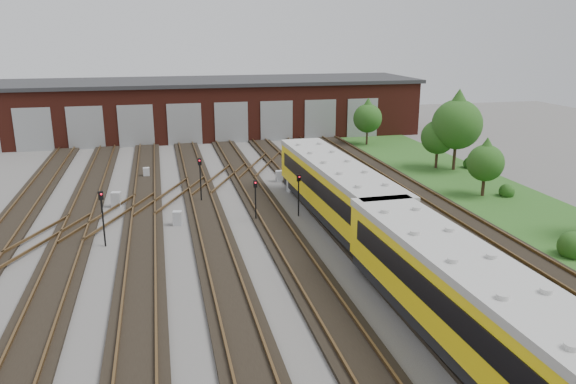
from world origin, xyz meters
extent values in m
plane|color=#4C4A47|center=(0.00, 0.00, 0.00)|extent=(120.00, 120.00, 0.00)
cube|color=black|center=(-10.00, 0.00, 0.09)|extent=(2.40, 70.00, 0.18)
cube|color=brown|center=(-10.72, 0.00, 0.26)|extent=(0.10, 70.00, 0.15)
cube|color=brown|center=(-9.28, 0.00, 0.26)|extent=(0.10, 70.00, 0.15)
cube|color=black|center=(-6.00, 0.00, 0.09)|extent=(2.40, 70.00, 0.18)
cube|color=brown|center=(-6.72, 0.00, 0.26)|extent=(0.10, 70.00, 0.15)
cube|color=brown|center=(-5.28, 0.00, 0.26)|extent=(0.10, 70.00, 0.15)
cube|color=black|center=(-2.00, 0.00, 0.09)|extent=(2.40, 70.00, 0.18)
cube|color=brown|center=(-2.72, 0.00, 0.26)|extent=(0.10, 70.00, 0.15)
cube|color=brown|center=(-1.28, 0.00, 0.26)|extent=(0.10, 70.00, 0.15)
cube|color=black|center=(2.00, 0.00, 0.09)|extent=(2.40, 70.00, 0.18)
cube|color=brown|center=(1.28, 0.00, 0.26)|extent=(0.10, 70.00, 0.15)
cube|color=brown|center=(2.72, 0.00, 0.26)|extent=(0.10, 70.00, 0.15)
cube|color=black|center=(6.00, 0.00, 0.09)|extent=(2.40, 70.00, 0.18)
cube|color=brown|center=(5.28, 0.00, 0.26)|extent=(0.10, 70.00, 0.15)
cube|color=brown|center=(6.72, 0.00, 0.26)|extent=(0.10, 70.00, 0.15)
cube|color=black|center=(10.00, 0.00, 0.09)|extent=(2.40, 70.00, 0.18)
cube|color=brown|center=(9.28, 0.00, 0.26)|extent=(0.10, 70.00, 0.15)
cube|color=brown|center=(10.72, 0.00, 0.26)|extent=(0.10, 70.00, 0.15)
cube|color=black|center=(14.00, 0.00, 0.09)|extent=(2.40, 70.00, 0.18)
cube|color=brown|center=(13.28, 0.00, 0.26)|extent=(0.10, 70.00, 0.15)
cube|color=brown|center=(14.72, 0.00, 0.26)|extent=(0.10, 70.00, 0.15)
cube|color=brown|center=(-8.00, 10.00, 0.26)|extent=(5.40, 9.62, 0.15)
cube|color=brown|center=(-4.00, 14.00, 0.26)|extent=(5.40, 9.62, 0.15)
cube|color=brown|center=(0.00, 18.00, 0.26)|extent=(5.40, 9.62, 0.15)
cube|color=brown|center=(-12.00, 6.00, 0.26)|extent=(5.40, 9.62, 0.15)
cube|color=brown|center=(4.00, 22.00, 0.26)|extent=(5.40, 9.62, 0.15)
cube|color=#521D14|center=(0.00, 40.00, 3.00)|extent=(50.00, 12.00, 6.00)
cube|color=#2A2A2C|center=(0.00, 40.00, 6.15)|extent=(51.00, 12.50, 0.40)
cube|color=gray|center=(-17.00, 33.98, 2.20)|extent=(3.60, 0.12, 4.40)
cube|color=gray|center=(-12.00, 33.98, 2.20)|extent=(3.60, 0.12, 4.40)
cube|color=gray|center=(-7.00, 33.98, 2.20)|extent=(3.60, 0.12, 4.40)
cube|color=gray|center=(-2.00, 33.98, 2.20)|extent=(3.60, 0.12, 4.40)
cube|color=gray|center=(3.00, 33.98, 2.20)|extent=(3.60, 0.12, 4.40)
cube|color=gray|center=(8.00, 33.98, 2.20)|extent=(3.60, 0.12, 4.40)
cube|color=gray|center=(13.00, 33.98, 2.20)|extent=(3.60, 0.12, 4.40)
cube|color=gray|center=(18.00, 33.98, 2.20)|extent=(3.60, 0.12, 4.40)
cube|color=#214C19|center=(19.00, 10.00, 0.03)|extent=(8.00, 55.00, 0.05)
cube|color=black|center=(6.00, -9.52, 0.66)|extent=(2.96, 16.79, 0.67)
cube|color=yellow|center=(6.00, -9.52, 2.23)|extent=(3.30, 16.80, 2.46)
cube|color=#B2B2AD|center=(6.00, -9.52, 3.62)|extent=(3.41, 16.81, 0.33)
cube|color=black|center=(4.53, -9.55, 2.51)|extent=(0.41, 14.73, 0.95)
cube|color=black|center=(7.47, -9.48, 2.51)|extent=(0.41, 14.73, 0.95)
cube|color=black|center=(6.00, 6.48, 0.66)|extent=(2.96, 16.79, 0.67)
cube|color=yellow|center=(6.00, 6.48, 2.23)|extent=(3.30, 16.80, 2.46)
cube|color=#B2B2AD|center=(6.00, 6.48, 3.62)|extent=(3.41, 16.81, 0.33)
cube|color=black|center=(4.53, 6.45, 2.51)|extent=(0.41, 14.73, 0.95)
cube|color=black|center=(7.47, 6.52, 2.51)|extent=(0.41, 14.73, 0.95)
cylinder|color=black|center=(-2.06, 12.23, 1.37)|extent=(0.09, 0.09, 2.74)
cube|color=black|center=(-2.06, 12.23, 2.98)|extent=(0.26, 0.19, 0.47)
sphere|color=red|center=(-2.06, 12.14, 3.08)|extent=(0.11, 0.11, 0.11)
cylinder|color=black|center=(-8.03, 4.98, 1.37)|extent=(0.10, 0.10, 2.75)
cube|color=black|center=(-8.03, 4.98, 2.99)|extent=(0.28, 0.23, 0.49)
sphere|color=red|center=(-8.03, 4.89, 3.09)|extent=(0.12, 0.12, 0.12)
cylinder|color=black|center=(3.91, 7.74, 1.19)|extent=(0.09, 0.09, 2.37)
cube|color=black|center=(3.91, 7.74, 2.59)|extent=(0.26, 0.21, 0.44)
sphere|color=red|center=(3.91, 7.65, 2.68)|extent=(0.11, 0.11, 0.11)
cylinder|color=black|center=(1.01, 7.36, 1.12)|extent=(0.09, 0.09, 2.24)
cube|color=black|center=(1.01, 7.36, 2.47)|extent=(0.24, 0.15, 0.46)
sphere|color=red|center=(1.01, 7.27, 2.56)|extent=(0.11, 0.11, 0.11)
cube|color=#AEB0B3|center=(-7.85, 12.55, 0.53)|extent=(0.73, 0.64, 1.06)
cube|color=#AEB0B3|center=(-5.93, 20.37, 0.43)|extent=(0.53, 0.45, 0.85)
cube|color=#AEB0B3|center=(-3.90, 7.72, 0.45)|extent=(0.62, 0.55, 0.91)
cube|color=#AEB0B3|center=(4.55, 16.71, 0.44)|extent=(0.57, 0.49, 0.89)
cube|color=#AEB0B3|center=(4.87, 13.58, 0.55)|extent=(0.81, 0.75, 1.09)
cylinder|color=#342117|center=(16.90, 29.49, 0.78)|extent=(0.21, 0.21, 1.56)
sphere|color=#1F4A15|center=(16.90, 29.49, 2.86)|extent=(3.03, 3.03, 3.03)
cone|color=#1F4A15|center=(16.90, 29.49, 3.94)|extent=(2.60, 2.60, 2.17)
cylinder|color=#342117|center=(19.07, 18.02, 0.76)|extent=(0.24, 0.24, 1.53)
sphere|color=#1F4A15|center=(19.07, 18.02, 2.80)|extent=(2.97, 2.97, 2.97)
cone|color=#1F4A15|center=(19.07, 18.02, 3.86)|extent=(2.54, 2.54, 2.12)
cylinder|color=#342117|center=(20.22, 17.00, 1.10)|extent=(0.26, 0.26, 2.20)
sphere|color=#1F4A15|center=(20.22, 17.00, 4.03)|extent=(4.27, 4.27, 4.27)
cone|color=#1F4A15|center=(20.22, 17.00, 5.56)|extent=(3.66, 3.66, 3.05)
cylinder|color=#342117|center=(18.24, 9.16, 0.69)|extent=(0.24, 0.24, 1.37)
sphere|color=#1F4A15|center=(18.24, 9.16, 2.52)|extent=(2.67, 2.67, 2.67)
cone|color=#1F4A15|center=(18.24, 9.16, 3.47)|extent=(2.29, 2.29, 1.91)
sphere|color=#1F4A15|center=(16.62, -2.27, 0.82)|extent=(1.64, 1.64, 1.64)
sphere|color=#1F4A15|center=(19.92, 8.68, 0.57)|extent=(1.13, 1.13, 1.13)
sphere|color=#1F4A15|center=(21.98, 17.27, 0.61)|extent=(1.22, 1.22, 1.22)
camera|label=1|loc=(-4.67, -26.22, 11.68)|focal=35.00mm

